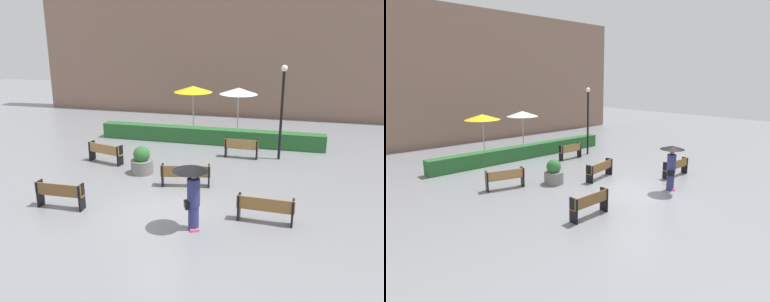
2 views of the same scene
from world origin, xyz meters
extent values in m
plane|color=gray|center=(0.00, 0.00, 0.00)|extent=(60.00, 60.00, 0.00)
cube|color=#9E7242|center=(-4.09, 4.21, 0.46)|extent=(1.73, 0.71, 0.04)
cube|color=#9E7242|center=(-4.13, 4.06, 0.68)|extent=(1.67, 0.47, 0.40)
cube|color=black|center=(-4.87, 4.40, 0.44)|extent=(0.15, 0.38, 0.88)
cube|color=black|center=(-3.33, 3.99, 0.44)|extent=(0.15, 0.38, 0.88)
cube|color=brown|center=(0.06, 2.42, 0.42)|extent=(1.88, 0.65, 0.04)
cube|color=brown|center=(0.10, 2.26, 0.64)|extent=(1.83, 0.41, 0.41)
cube|color=black|center=(-0.79, 2.23, 0.42)|extent=(0.13, 0.38, 0.85)
cube|color=black|center=(0.92, 2.58, 0.42)|extent=(0.13, 0.38, 0.85)
cube|color=brown|center=(-3.42, -0.46, 0.47)|extent=(1.65, 0.30, 0.04)
cube|color=brown|center=(-3.42, -0.61, 0.69)|extent=(1.64, 0.08, 0.40)
cube|color=black|center=(-4.18, -0.49, 0.44)|extent=(0.07, 0.36, 0.89)
cube|color=black|center=(-2.66, -0.46, 0.44)|extent=(0.07, 0.36, 0.89)
cube|color=olive|center=(3.20, 0.18, 0.42)|extent=(1.75, 0.30, 0.04)
cube|color=olive|center=(3.20, 0.04, 0.64)|extent=(1.74, 0.11, 0.39)
cube|color=black|center=(2.39, 0.19, 0.42)|extent=(0.07, 0.33, 0.84)
cube|color=black|center=(4.01, 0.12, 0.42)|extent=(0.07, 0.33, 0.84)
cube|color=#9E7242|center=(1.63, 6.42, 0.47)|extent=(1.56, 0.30, 0.04)
cube|color=#9E7242|center=(1.62, 6.27, 0.69)|extent=(1.55, 0.08, 0.41)
cube|color=black|center=(0.91, 6.42, 0.45)|extent=(0.07, 0.36, 0.90)
cube|color=black|center=(2.34, 6.38, 0.45)|extent=(0.07, 0.36, 0.90)
cylinder|color=navy|center=(1.19, -0.81, 0.38)|extent=(0.32, 0.32, 0.77)
cube|color=#F2598C|center=(1.22, -0.87, 0.04)|extent=(0.38, 0.40, 0.08)
cylinder|color=navy|center=(1.19, -0.81, 1.18)|extent=(0.38, 0.38, 0.83)
sphere|color=tan|center=(1.19, -0.81, 1.70)|extent=(0.21, 0.21, 0.21)
cube|color=black|center=(1.00, -0.93, 0.82)|extent=(0.21, 0.30, 0.22)
cylinder|color=black|center=(1.10, -0.86, 1.47)|extent=(0.02, 0.02, 0.90)
cone|color=black|center=(1.10, -0.86, 1.92)|extent=(1.03, 1.03, 0.16)
cylinder|color=slate|center=(-2.05, 3.32, 0.28)|extent=(0.90, 0.90, 0.56)
sphere|color=#2D6B33|center=(-2.05, 3.32, 0.81)|extent=(0.68, 0.68, 0.68)
cylinder|color=black|center=(3.32, 6.63, 1.99)|extent=(0.12, 0.12, 3.98)
sphere|color=white|center=(3.32, 6.63, 4.10)|extent=(0.28, 0.28, 0.28)
cylinder|color=silver|center=(-1.80, 10.86, 1.22)|extent=(0.06, 0.06, 2.44)
cone|color=yellow|center=(-1.80, 10.86, 2.44)|extent=(2.21, 2.21, 0.35)
cylinder|color=silver|center=(0.86, 10.40, 1.25)|extent=(0.06, 0.06, 2.49)
cone|color=white|center=(0.86, 10.40, 2.49)|extent=(2.08, 2.08, 0.35)
cube|color=#28602D|center=(-0.33, 8.40, 0.40)|extent=(11.60, 0.70, 0.81)
cube|color=#846656|center=(0.00, 16.00, 4.94)|extent=(28.00, 1.20, 9.89)
camera|label=1|loc=(3.80, -11.11, 5.67)|focal=37.20mm
camera|label=2|loc=(-10.86, -8.09, 4.78)|focal=30.15mm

